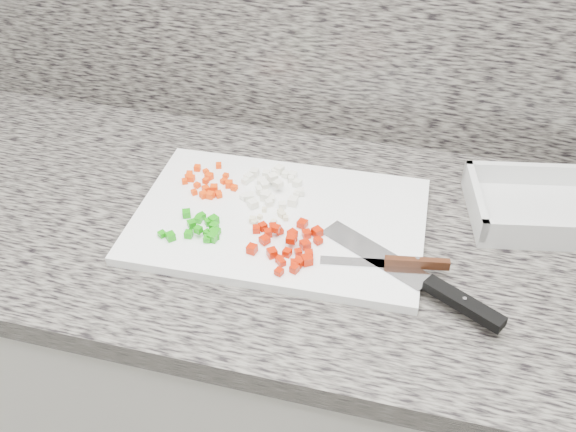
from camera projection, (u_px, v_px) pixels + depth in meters
cabinet at (315, 395)px, 1.38m from camera, size 3.92×0.62×0.86m
countertop at (321, 237)px, 1.09m from camera, size 3.96×0.64×0.04m
cutting_board at (280, 220)px, 1.09m from camera, size 0.50×0.34×0.02m
carrot_pile at (208, 183)px, 1.15m from camera, size 0.10×0.11×0.02m
onion_pile at (271, 186)px, 1.13m from camera, size 0.12×0.13×0.02m
green_pepper_pile at (201, 228)px, 1.04m from camera, size 0.10×0.08×0.02m
red_pepper_pile at (289, 245)px, 1.01m from camera, size 0.12×0.13×0.02m
garlic_pile at (269, 217)px, 1.07m from camera, size 0.06×0.05×0.01m
chef_knife at (431, 285)px, 0.94m from camera, size 0.29×0.19×0.02m
paring_knife at (400, 263)px, 0.98m from camera, size 0.20×0.05×0.02m
tray at (544, 209)px, 1.09m from camera, size 0.28×0.22×0.05m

